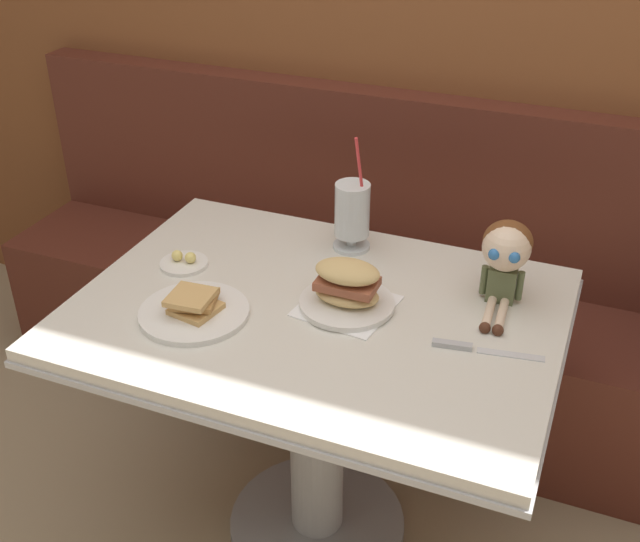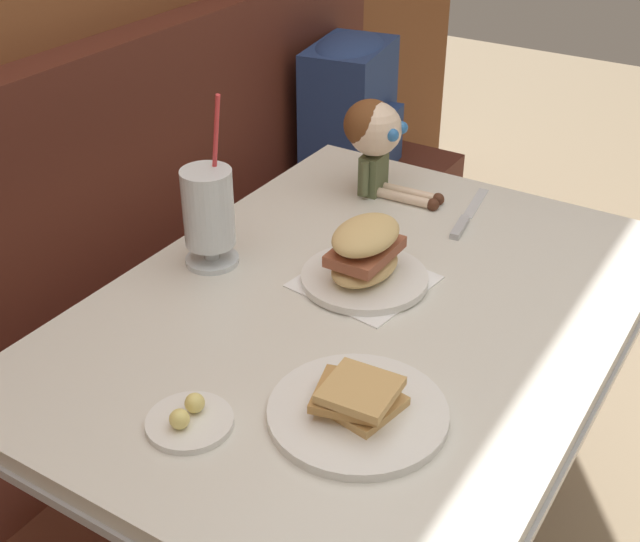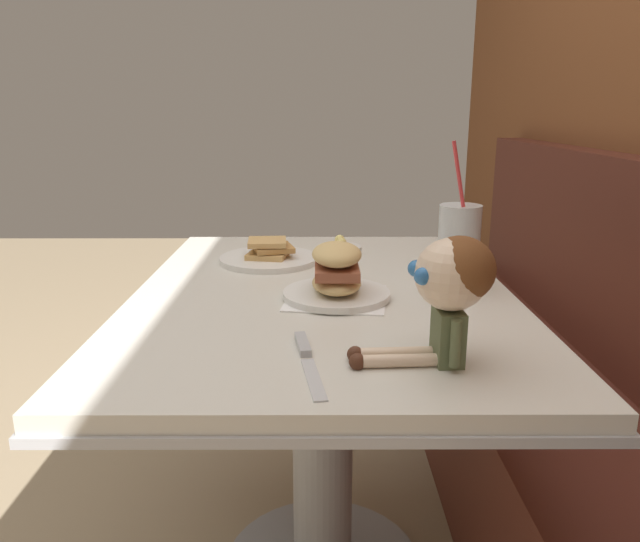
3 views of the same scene
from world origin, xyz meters
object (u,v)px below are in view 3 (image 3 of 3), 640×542
object	(u,v)px
toast_plate	(269,256)
butter_saucer	(340,246)
milkshake_glass	(459,241)
butter_knife	(305,353)
sandwich_plate	(337,277)
seated_doll	(451,282)

from	to	relation	value
toast_plate	butter_saucer	bearing A→B (deg)	126.35
toast_plate	milkshake_glass	bearing A→B (deg)	62.63
butter_saucer	butter_knife	world-z (taller)	butter_saucer
sandwich_plate	butter_knife	size ratio (longest dim) A/B	0.95
sandwich_plate	seated_doll	xyz separation A→B (m)	(0.32, 0.16, 0.08)
toast_plate	butter_saucer	world-z (taller)	toast_plate
sandwich_plate	seated_doll	distance (m)	0.37
butter_knife	seated_doll	distance (m)	0.25
toast_plate	sandwich_plate	xyz separation A→B (m)	(0.31, 0.16, 0.03)
milkshake_glass	seated_doll	distance (m)	0.42
milkshake_glass	butter_knife	xyz separation A→B (m)	(0.38, -0.32, -0.10)
butter_saucer	butter_knife	size ratio (longest dim) A/B	0.51
milkshake_glass	butter_saucer	distance (m)	0.44
butter_knife	seated_doll	size ratio (longest dim) A/B	1.06
seated_doll	butter_saucer	bearing A→B (deg)	-169.76
butter_saucer	seated_doll	xyz separation A→B (m)	(0.76, 0.14, 0.12)
toast_plate	butter_knife	world-z (taller)	toast_plate
milkshake_glass	seated_doll	bearing A→B (deg)	-14.53
toast_plate	sandwich_plate	distance (m)	0.35
milkshake_glass	butter_saucer	world-z (taller)	milkshake_glass
milkshake_glass	sandwich_plate	size ratio (longest dim) A/B	1.41
seated_doll	butter_knife	bearing A→B (deg)	-96.45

